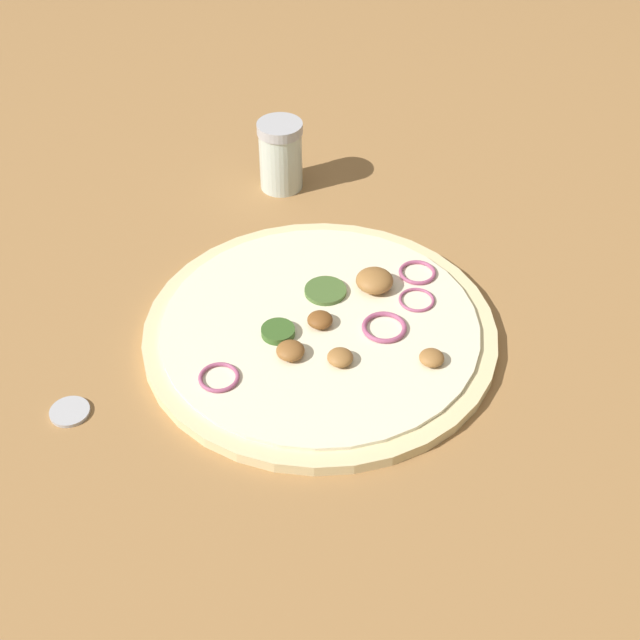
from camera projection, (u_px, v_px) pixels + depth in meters
ground_plane at (320, 336)px, 0.88m from camera, size 3.00×3.00×0.00m
pizza at (322, 330)px, 0.88m from camera, size 0.35×0.35×0.03m
spice_jar at (281, 155)px, 1.05m from camera, size 0.05×0.05×0.09m
loose_cap at (69, 410)px, 0.80m from camera, size 0.04×0.04×0.01m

